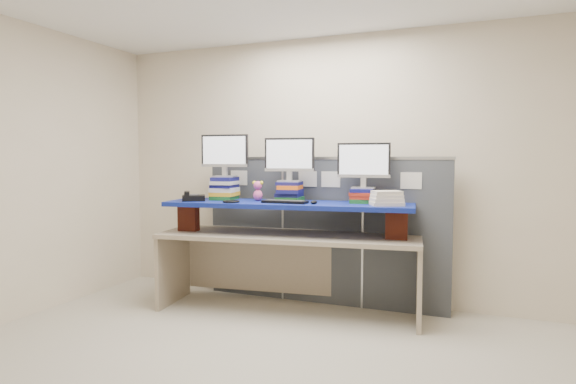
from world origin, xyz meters
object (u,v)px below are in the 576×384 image
at_px(desk_phone, 193,197).
at_px(desk, 288,250).
at_px(monitor_right, 364,163).
at_px(monitor_center, 289,157).
at_px(blue_board, 288,204).
at_px(monitor_left, 225,153).
at_px(keyboard, 285,202).

bearing_deg(desk_phone, desk, -20.22).
distance_m(monitor_right, desk_phone, 1.74).
xyz_separation_m(desk, monitor_right, (0.70, 0.21, 0.86)).
bearing_deg(monitor_center, desk, -81.85).
bearing_deg(monitor_right, blue_board, -170.62).
distance_m(desk, monitor_center, 0.92).
bearing_deg(monitor_left, monitor_center, 0.00).
bearing_deg(monitor_right, monitor_center, 180.00).
height_order(blue_board, monitor_left, monitor_left).
height_order(desk, monitor_left, monitor_left).
xyz_separation_m(monitor_left, monitor_center, (0.68, 0.08, -0.04)).
distance_m(monitor_left, keyboard, 0.87).
bearing_deg(blue_board, monitor_right, 9.38).
bearing_deg(desk, monitor_right, 9.38).
height_order(desk, desk_phone, desk_phone).
bearing_deg(blue_board, desk_phone, -175.03).
height_order(monitor_left, monitor_center, monitor_left).
xyz_separation_m(monitor_right, keyboard, (-0.69, -0.30, -0.37)).
bearing_deg(keyboard, desk, 93.17).
xyz_separation_m(blue_board, monitor_center, (-0.03, 0.12, 0.46)).
distance_m(desk, monitor_left, 1.19).
bearing_deg(desk, monitor_left, 170.47).
bearing_deg(monitor_right, desk, -170.62).
relative_size(blue_board, monitor_left, 4.78).
height_order(monitor_left, desk_phone, monitor_left).
distance_m(blue_board, desk_phone, 0.98).
distance_m(blue_board, monitor_right, 0.83).
bearing_deg(desk_phone, blue_board, -20.22).
relative_size(desk, monitor_center, 5.19).
relative_size(keyboard, desk_phone, 1.47).
relative_size(monitor_right, keyboard, 1.15).
height_order(desk, blue_board, blue_board).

